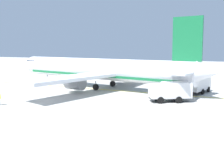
% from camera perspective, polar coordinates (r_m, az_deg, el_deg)
% --- Properties ---
extents(airliner_foreground, '(34.49, 41.53, 11.90)m').
position_cam_1_polar(airliner_foreground, '(47.68, -2.54, 1.08)').
color(airliner_foreground, white).
rests_on(airliner_foreground, ground).
extents(service_truck_fuel, '(4.67, 5.92, 2.69)m').
position_cam_1_polar(service_truck_fuel, '(36.76, 12.59, -3.49)').
color(service_truck_fuel, white).
rests_on(service_truck_fuel, ground).
extents(service_truck_catering, '(6.69, 3.68, 2.96)m').
position_cam_1_polar(service_truck_catering, '(44.73, 18.18, -1.81)').
color(service_truck_catering, white).
rests_on(service_truck_catering, ground).
extents(cargo_container_near, '(2.13, 2.13, 2.05)m').
position_cam_1_polar(cargo_container_near, '(53.96, 12.66, -1.06)').
color(cargo_container_near, '#333338').
rests_on(cargo_container_near, ground).
extents(crew_marshaller, '(0.60, 0.37, 1.61)m').
position_cam_1_polar(crew_marshaller, '(51.93, 8.26, -1.28)').
color(crew_marshaller, '#191E33').
rests_on(crew_marshaller, ground).
extents(apron_guide_line, '(0.30, 60.00, 0.01)m').
position_cam_1_polar(apron_guide_line, '(44.94, 1.71, -3.57)').
color(apron_guide_line, yellow).
rests_on(apron_guide_line, ground).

